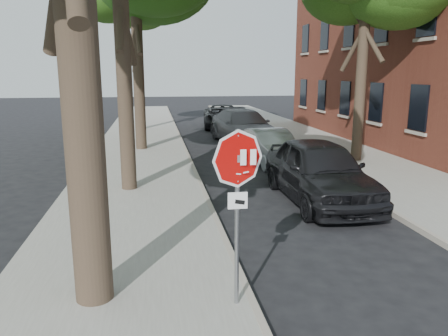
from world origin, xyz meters
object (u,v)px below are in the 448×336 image
Objects in this scene: tree_far at (134,6)px; car_c at (243,127)px; stop_sign at (238,185)px; car_a at (319,171)px; car_d at (223,116)px; car_b at (271,147)px.

tree_far reaches higher than car_c.
stop_sign is 21.88m from tree_far.
car_c is at bearing 90.01° from car_a.
stop_sign is at bearing -84.54° from tree_far.
stop_sign reaches higher than car_d.
car_a is at bearing -97.64° from car_c.
stop_sign is at bearing -109.68° from car_c.
car_a is 16.69m from car_d.
car_b is (0.00, 5.02, -0.19)m from car_a.
car_b is 5.21m from car_c.
car_b is at bearing 72.20° from stop_sign.
tree_far is at bearing 110.72° from car_b.
stop_sign is at bearing -122.11° from car_a.
stop_sign reaches higher than car_b.
stop_sign reaches higher than car_c.
tree_far is 17.91m from car_a.
car_d reaches higher than car_b.
car_b is at bearing -63.89° from tree_far.
tree_far reaches higher than stop_sign.
car_d is (0.00, 16.69, -0.13)m from car_a.
car_b is 0.71× the size of car_c.
car_a is 1.23× the size of car_b.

